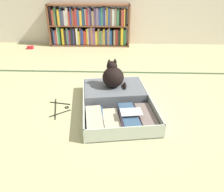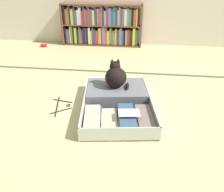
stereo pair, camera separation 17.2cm
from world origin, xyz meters
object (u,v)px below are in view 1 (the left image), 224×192
(open_suitcase, at_px, (116,100))
(small_red_pouch, at_px, (30,47))
(clothes_hanger, at_px, (59,108))
(bookshelf, at_px, (89,26))
(black_cat, at_px, (113,76))

(open_suitcase, distance_m, small_red_pouch, 2.50)
(open_suitcase, xyz_separation_m, clothes_hanger, (-0.54, -0.09, -0.05))
(bookshelf, xyz_separation_m, open_suitcase, (0.54, -2.24, -0.29))
(open_suitcase, height_order, clothes_hanger, open_suitcase)
(clothes_hanger, distance_m, small_red_pouch, 2.28)
(bookshelf, height_order, clothes_hanger, bookshelf)
(bookshelf, relative_size, black_cat, 5.01)
(open_suitcase, relative_size, black_cat, 3.67)
(black_cat, bearing_deg, open_suitcase, -78.57)
(open_suitcase, relative_size, clothes_hanger, 2.78)
(clothes_hanger, bearing_deg, small_red_pouch, 116.33)
(open_suitcase, relative_size, small_red_pouch, 10.58)
(open_suitcase, distance_m, black_cat, 0.26)
(bookshelf, bearing_deg, black_cat, -76.37)
(bookshelf, distance_m, black_cat, 2.13)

